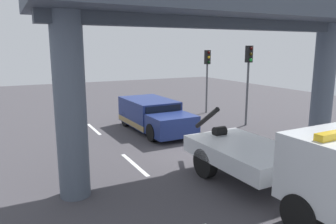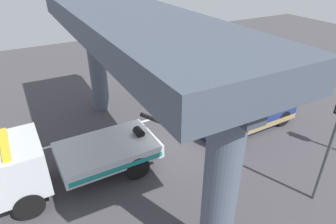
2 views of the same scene
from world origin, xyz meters
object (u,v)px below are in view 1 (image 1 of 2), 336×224
Objects in this scene: traffic_light_near at (207,67)px; towed_van_green at (153,116)px; tow_truck_white at (293,163)px; traffic_light_far at (249,68)px.

towed_van_green is at bearing -62.84° from traffic_light_near.
tow_truck_white is 1.65× the size of traffic_light_far.
towed_van_green is at bearing -179.88° from tow_truck_white.
tow_truck_white is 1.76× the size of traffic_light_near.
tow_truck_white is 9.57m from traffic_light_far.
towed_van_green is at bearing -105.07° from traffic_light_far.
traffic_light_near is at bearing 156.75° from tow_truck_white.
traffic_light_near reaches higher than towed_van_green.
towed_van_green is 5.83m from traffic_light_far.
traffic_light_near is at bearing 117.16° from towed_van_green.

